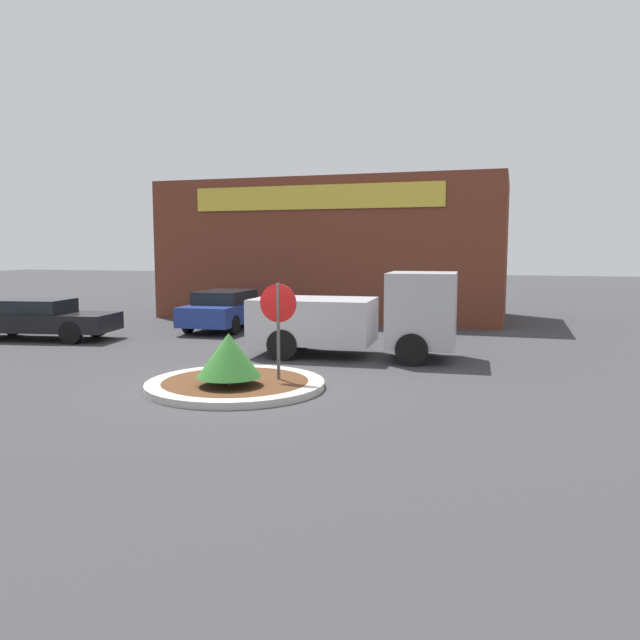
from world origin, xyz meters
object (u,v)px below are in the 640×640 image
utility_truck (361,316)px  parked_sedan_black (38,318)px  stop_sign (278,314)px  parked_sedan_blue (227,309)px

utility_truck → parked_sedan_black: utility_truck is taller
stop_sign → parked_sedan_black: 10.55m
utility_truck → parked_sedan_blue: size_ratio=1.12×
utility_truck → parked_sedan_blue: utility_truck is taller
parked_sedan_black → stop_sign: bearing=-32.2°
stop_sign → parked_sedan_black: (-9.71, 4.05, -0.83)m
stop_sign → parked_sedan_black: stop_sign is taller
parked_sedan_blue → parked_sedan_black: size_ratio=0.97×
stop_sign → parked_sedan_black: bearing=157.3°
stop_sign → utility_truck: (0.82, 3.91, -0.42)m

